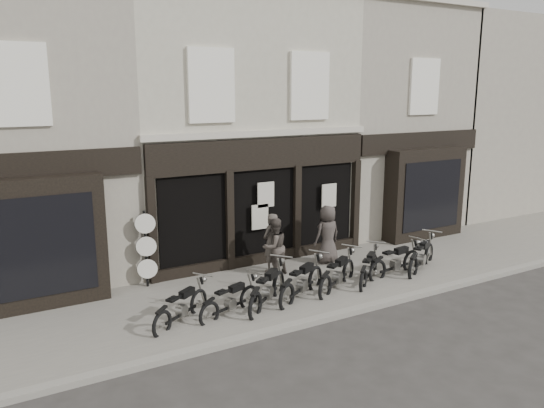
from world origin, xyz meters
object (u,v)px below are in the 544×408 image
motorcycle_6 (395,264)px  man_centre (274,247)px  motorcycle_4 (337,277)px  motorcycle_7 (421,259)px  motorcycle_5 (369,270)px  man_right (327,234)px  motorcycle_1 (231,303)px  motorcycle_3 (302,285)px  motorcycle_2 (268,292)px  man_left (271,243)px  advert_sign_post (146,252)px  motorcycle_0 (182,310)px

motorcycle_6 → man_centre: man_centre is taller
motorcycle_4 → motorcycle_7: motorcycle_7 is taller
motorcycle_5 → man_right: (-0.10, 1.84, 0.61)m
motorcycle_1 → man_right: bearing=5.0°
motorcycle_3 → man_centre: bearing=54.2°
motorcycle_2 → man_right: (3.14, 1.91, 0.58)m
motorcycle_7 → man_left: 4.47m
motorcycle_6 → advert_sign_post: advert_sign_post is taller
motorcycle_0 → motorcycle_3: size_ratio=0.87×
motorcycle_1 → motorcycle_6: bearing=-18.5°
motorcycle_0 → motorcycle_7: bearing=-34.1°
motorcycle_4 → motorcycle_3: bearing=152.7°
man_right → motorcycle_4: bearing=57.9°
motorcycle_2 → motorcycle_1: bearing=143.3°
advert_sign_post → motorcycle_0: bearing=-71.8°
motorcycle_1 → motorcycle_3: 2.04m
man_left → man_right: bearing=151.7°
motorcycle_5 → motorcycle_6: bearing=-36.4°
motorcycle_1 → motorcycle_7: (6.24, 0.09, 0.06)m
motorcycle_2 → motorcycle_4: (2.16, 0.05, -0.01)m
motorcycle_6 → motorcycle_5: bearing=173.8°
motorcycle_3 → motorcycle_6: size_ratio=0.94×
motorcycle_7 → advert_sign_post: size_ratio=0.94×
motorcycle_3 → man_right: 2.93m
motorcycle_1 → man_centre: man_centre is taller
motorcycle_1 → motorcycle_2: size_ratio=0.98×
man_centre → man_right: man_right is taller
motorcycle_2 → man_left: 2.48m
motorcycle_6 → advert_sign_post: size_ratio=0.98×
motorcycle_1 → motorcycle_7: 6.24m
motorcycle_2 → motorcycle_4: size_ratio=0.95×
man_centre → motorcycle_6: bearing=141.8°
man_left → motorcycle_7: bearing=129.2°
motorcycle_7 → advert_sign_post: (-7.43, 2.57, 0.64)m
motorcycle_5 → motorcycle_7: (1.96, -0.02, 0.03)m
motorcycle_3 → motorcycle_7: (4.21, 0.04, 0.00)m
man_centre → man_right: 1.95m
motorcycle_2 → motorcycle_3: (1.00, -0.00, -0.00)m
motorcycle_0 → man_left: (3.45, 1.95, 0.59)m
motorcycle_7 → motorcycle_1: bearing=152.6°
man_centre → advert_sign_post: bearing=-23.5°
advert_sign_post → man_left: bearing=8.3°
man_left → motorcycle_5: bearing=111.1°
motorcycle_4 → man_left: bearing=84.2°
motorcycle_3 → man_centre: 1.85m
man_right → motorcycle_2: bearing=27.1°
motorcycle_5 → advert_sign_post: advert_sign_post is taller
man_centre → motorcycle_5: bearing=130.7°
motorcycle_0 → motorcycle_1: 1.16m
motorcycle_6 → motorcycle_4: bearing=173.2°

